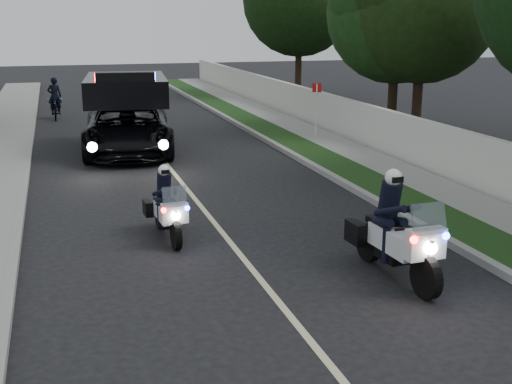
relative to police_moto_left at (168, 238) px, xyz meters
The scene contains 16 objects.
ground 5.10m from the police_moto_left, 76.98° to the right, with size 120.00×120.00×0.00m, color black.
curb_right 7.27m from the police_moto_left, 43.82° to the left, with size 0.20×60.00×0.15m, color gray.
grass_verge 7.79m from the police_moto_left, 40.25° to the left, with size 1.20×60.00×0.16m, color #193814.
sidewalk_right 8.83m from the police_moto_left, 34.79° to the left, with size 1.40×60.00×0.16m, color gray.
property_wall 9.69m from the police_moto_left, 31.40° to the left, with size 0.22×60.00×1.50m, color beige.
curb_left 5.84m from the police_moto_left, 120.38° to the left, with size 0.20×60.00×0.15m, color gray.
lane_marking 5.16m from the police_moto_left, 77.16° to the left, with size 0.12×50.00×0.01m, color #BFB78C.
police_moto_left is the anchor object (origin of this frame).
police_moto_right 4.72m from the police_moto_left, 44.13° to the right, with size 0.78×2.24×1.90m, color silver, non-canonical shape.
police_suv 9.39m from the police_moto_left, 88.48° to the left, with size 2.79×6.03×2.93m, color black.
bicycle 18.19m from the police_moto_left, 96.32° to the left, with size 0.66×1.88×0.98m, color black.
cyclist 18.19m from the police_moto_left, 96.32° to the left, with size 0.59×0.39×1.65m, color black.
sign_post 12.17m from the police_moto_left, 54.04° to the left, with size 0.34×0.34×2.14m, color #AF0D0C, non-canonical shape.
tree_right_c 14.51m from the police_moto_left, 40.53° to the left, with size 5.53×5.53×9.22m, color #1B3310, non-canonical shape.
tree_right_d 14.88m from the police_moto_left, 44.79° to the left, with size 5.30×5.30×8.83m, color #1D4216, non-canonical shape.
tree_right_e 25.74m from the police_moto_left, 63.94° to the left, with size 6.27×6.27×10.45m, color black, non-canonical shape.
Camera 1 is at (-3.17, -8.07, 4.35)m, focal length 47.18 mm.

